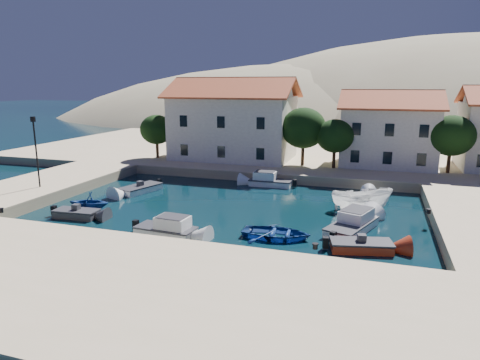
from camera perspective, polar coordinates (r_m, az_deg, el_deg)
name	(u,v)px	position (r m, az deg, el deg)	size (l,w,h in m)	color
ground	(179,254)	(26.28, -8.16, -9.73)	(400.00, 400.00, 0.00)	black
quay_south	(122,291)	(21.35, -15.47, -14.11)	(52.00, 12.00, 1.00)	#CAB48A
quay_west	(43,186)	(44.62, -24.74, -0.74)	(8.00, 20.00, 1.00)	#CAB48A
quay_north	(310,153)	(61.13, 9.37, 3.61)	(80.00, 36.00, 1.00)	#CAB48A
hills	(406,189)	(149.45, 21.20, -1.09)	(254.00, 176.00, 99.00)	tan
building_left	(234,118)	(52.68, -0.83, 8.30)	(14.70, 9.45, 9.70)	beige
building_mid	(389,127)	(50.97, 19.23, 6.65)	(10.50, 8.40, 8.30)	beige
trees	(317,132)	(47.90, 10.24, 6.34)	(37.30, 5.30, 6.45)	#382314
lamppost	(36,145)	(41.45, -25.60, 4.22)	(0.35, 0.25, 6.22)	black
bollards	(243,221)	(28.26, 0.37, -5.48)	(29.36, 9.56, 0.30)	black
motorboat_grey_sw	(77,214)	(34.96, -20.95, -4.23)	(3.46, 1.73, 1.25)	#36363B
cabin_cruiser_south	(166,229)	(29.22, -9.87, -6.46)	(4.21, 2.04, 1.60)	white
rowboat_south	(276,238)	(28.67, 4.86, -7.70)	(3.26, 4.56, 0.94)	navy
motorboat_red_se	(361,246)	(27.40, 15.85, -8.48)	(3.96, 2.42, 1.25)	maroon
cabin_cruiser_east	(352,225)	(30.66, 14.69, -5.77)	(3.61, 5.44, 1.60)	white
boat_east	(361,210)	(36.05, 15.83, -3.85)	(1.88, 5.00, 1.93)	white
motorboat_white_ne	(371,197)	(39.13, 17.09, -2.19)	(1.85, 3.28, 1.25)	white
rowboat_west	(90,210)	(36.68, -19.43, -3.82)	(2.78, 3.23, 1.70)	navy
motorboat_white_west	(141,189)	(41.37, -13.13, -1.17)	(3.00, 4.56, 1.25)	white
cabin_cruiser_north	(271,181)	(42.80, 4.09, -0.15)	(4.22, 1.85, 1.60)	white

